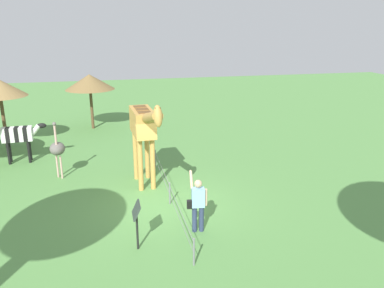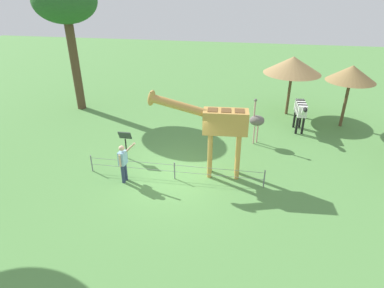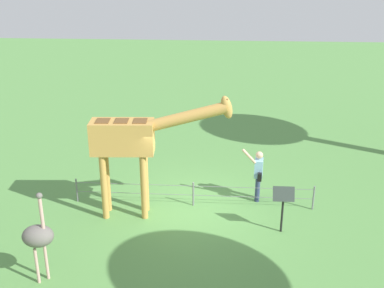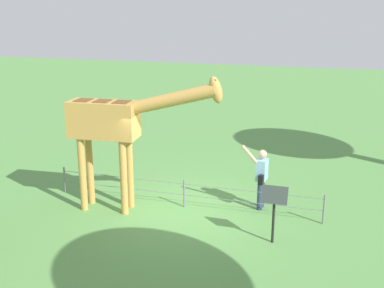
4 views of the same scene
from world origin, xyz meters
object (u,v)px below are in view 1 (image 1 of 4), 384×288
Objects in this scene: visitor at (198,202)px; ostrich at (57,149)px; info_sign at (137,216)px; zebra at (19,136)px; giraffe at (144,127)px; shade_hut_near at (90,82)px.

ostrich is at bearing -140.24° from visitor.
info_sign is at bearing -72.74° from visitor.
visitor is 0.94× the size of zebra.
giraffe is 1.28× the size of shade_hut_near.
zebra is at bearing -128.04° from giraffe.
info_sign is (0.55, -1.75, 0.05)m from visitor.
zebra is at bearing -151.69° from info_sign.
zebra reaches higher than info_sign.
shade_hut_near reaches higher than visitor.
visitor is (3.46, 1.08, -1.35)m from giraffe.
visitor is at bearing 107.26° from info_sign.
shade_hut_near is at bearing -167.26° from giraffe.
shade_hut_near is 2.31× the size of info_sign.
ostrich reaches higher than info_sign.
shade_hut_near is (-12.37, -3.09, 1.71)m from visitor.
zebra is at bearing -29.57° from shade_hut_near.
ostrich is 0.74× the size of shade_hut_near.
giraffe is at bearing 51.96° from zebra.
info_sign is (4.01, -0.67, -1.31)m from giraffe.
giraffe is 2.94× the size of info_sign.
giraffe is 3.87m from visitor.
ostrich is at bearing -8.81° from shade_hut_near.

